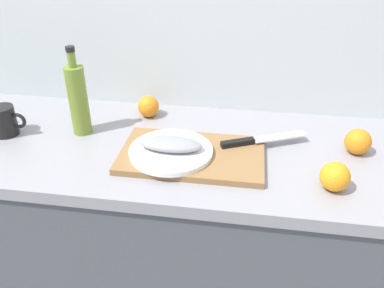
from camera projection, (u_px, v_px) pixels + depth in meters
The scene contains 11 objects.
back_wall at pixel (173, 13), 1.39m from camera, with size 3.20×0.05×2.50m, color silver.
kitchen_counter at pixel (162, 244), 1.53m from camera, with size 2.00×0.60×0.90m.
cutting_board at pixel (192, 155), 1.22m from camera, with size 0.44×0.26×0.02m, color olive.
white_plate at pixel (171, 151), 1.21m from camera, with size 0.26×0.26×0.01m, color white.
fish_fillet at pixel (171, 144), 1.19m from camera, with size 0.19×0.08×0.04m, color gray.
chef_knife at pixel (253, 141), 1.26m from camera, with size 0.28×0.15×0.02m.
olive_oil_bottle at pixel (78, 99), 1.30m from camera, with size 0.06×0.06×0.30m.
coffee_mug_1 at pixel (5, 121), 1.33m from camera, with size 0.12×0.08×0.10m.
orange_0 at pixel (358, 142), 1.23m from camera, with size 0.08×0.08×0.08m, color orange.
orange_1 at pixel (335, 177), 1.07m from camera, with size 0.08×0.08×0.08m, color orange.
orange_2 at pixel (148, 107), 1.45m from camera, with size 0.08×0.08×0.08m, color orange.
Camera 1 is at (0.28, -1.08, 1.57)m, focal length 36.92 mm.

